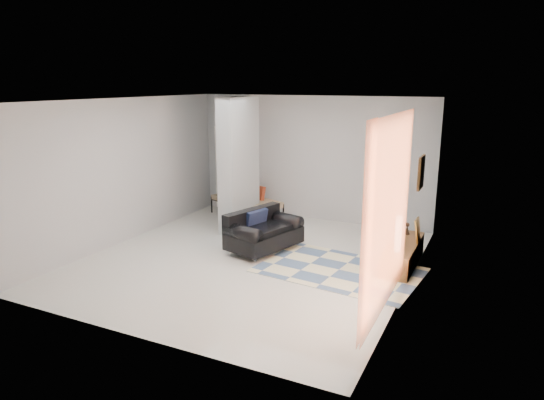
% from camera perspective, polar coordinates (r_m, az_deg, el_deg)
% --- Properties ---
extents(floor, '(6.00, 6.00, 0.00)m').
position_cam_1_polar(floor, '(8.75, -2.62, -7.00)').
color(floor, silver).
rests_on(floor, ground).
extents(ceiling, '(6.00, 6.00, 0.00)m').
position_cam_1_polar(ceiling, '(8.18, -2.84, 11.66)').
color(ceiling, white).
rests_on(ceiling, wall_back).
extents(wall_back, '(6.00, 0.00, 6.00)m').
position_cam_1_polar(wall_back, '(11.04, 4.68, 4.88)').
color(wall_back, '#B3B5B8').
rests_on(wall_back, ground).
extents(wall_front, '(6.00, 0.00, 6.00)m').
position_cam_1_polar(wall_front, '(5.97, -16.51, -3.37)').
color(wall_front, '#B3B5B8').
rests_on(wall_front, ground).
extents(wall_left, '(0.00, 6.00, 6.00)m').
position_cam_1_polar(wall_left, '(9.93, -16.87, 3.33)').
color(wall_left, '#B3B5B8').
rests_on(wall_left, ground).
extents(wall_right, '(0.00, 6.00, 6.00)m').
position_cam_1_polar(wall_right, '(7.48, 16.17, 0.08)').
color(wall_right, '#B3B5B8').
rests_on(wall_right, ground).
extents(partition_column, '(0.35, 1.20, 2.80)m').
position_cam_1_polar(partition_column, '(10.25, -3.92, 4.21)').
color(partition_column, '#A0A6A7').
rests_on(partition_column, floor).
extents(hallway_door, '(0.85, 0.06, 2.04)m').
position_cam_1_polar(hallway_door, '(11.97, -4.86, 3.73)').
color(hallway_door, white).
rests_on(hallway_door, floor).
extents(curtain, '(0.00, 2.55, 2.55)m').
position_cam_1_polar(curtain, '(6.38, 13.73, -1.61)').
color(curtain, '#F67740').
rests_on(curtain, wall_right).
extents(wall_art, '(0.04, 0.45, 0.55)m').
position_cam_1_polar(wall_art, '(8.31, 17.15, 3.11)').
color(wall_art, '#3B2510').
rests_on(wall_art, wall_right).
extents(media_console, '(0.45, 1.60, 0.80)m').
position_cam_1_polar(media_console, '(8.71, 15.17, -6.14)').
color(media_console, brown).
rests_on(media_console, floor).
extents(loveseat, '(1.18, 1.58, 0.76)m').
position_cam_1_polar(loveseat, '(9.10, -1.19, -3.73)').
color(loveseat, silver).
rests_on(loveseat, floor).
extents(daybed, '(1.92, 1.32, 0.77)m').
position_cam_1_polar(daybed, '(11.36, -3.04, 0.09)').
color(daybed, black).
rests_on(daybed, floor).
extents(area_rug, '(2.78, 2.01, 0.01)m').
position_cam_1_polar(area_rug, '(8.34, 7.89, -8.15)').
color(area_rug, beige).
rests_on(area_rug, floor).
extents(cylinder_lamp, '(0.11, 0.11, 0.60)m').
position_cam_1_polar(cylinder_lamp, '(8.13, 14.64, -3.88)').
color(cylinder_lamp, silver).
rests_on(cylinder_lamp, media_console).
extents(bronze_figurine, '(0.11, 0.11, 0.22)m').
position_cam_1_polar(bronze_figurine, '(9.12, 15.61, -3.25)').
color(bronze_figurine, black).
rests_on(bronze_figurine, media_console).
extents(vase, '(0.20, 0.20, 0.21)m').
position_cam_1_polar(vase, '(8.40, 14.66, -4.69)').
color(vase, silver).
rests_on(vase, media_console).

